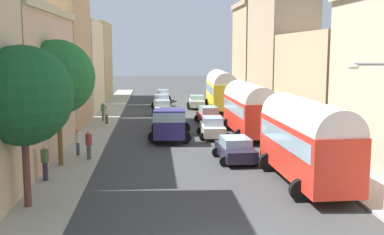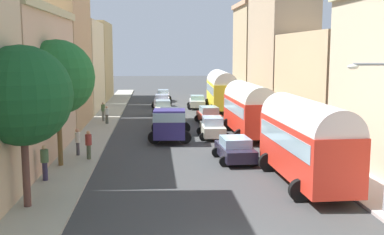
# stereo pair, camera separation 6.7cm
# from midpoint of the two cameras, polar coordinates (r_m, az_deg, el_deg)

# --- Properties ---
(ground_plane) EXTENTS (154.00, 154.00, 0.00)m
(ground_plane) POSITION_cam_midpoint_polar(r_m,az_deg,el_deg) (41.53, -0.76, -0.87)
(ground_plane) COLOR #3B3C3D
(sidewalk_left) EXTENTS (2.50, 70.00, 0.14)m
(sidewalk_left) POSITION_cam_midpoint_polar(r_m,az_deg,el_deg) (41.69, -10.75, -0.88)
(sidewalk_left) COLOR #A9A796
(sidewalk_left) RESTS_ON ground
(sidewalk_right) EXTENTS (2.50, 70.00, 0.14)m
(sidewalk_right) POSITION_cam_midpoint_polar(r_m,az_deg,el_deg) (42.60, 9.02, -0.65)
(sidewalk_right) COLOR #B0A5A1
(sidewalk_right) RESTS_ON ground
(building_left_1) EXTENTS (4.42, 13.29, 9.02)m
(building_left_1) POSITION_cam_midpoint_polar(r_m,az_deg,el_deg) (29.89, -19.75, 3.86)
(building_left_1) COLOR tan
(building_left_1) RESTS_ON ground
(building_left_2) EXTENTS (5.58, 9.64, 13.76)m
(building_left_2) POSITION_cam_midpoint_polar(r_m,az_deg,el_deg) (41.37, -16.35, 8.37)
(building_left_2) COLOR tan
(building_left_2) RESTS_ON ground
(building_left_3) EXTENTS (5.20, 10.46, 9.45)m
(building_left_3) POSITION_cam_midpoint_polar(r_m,az_deg,el_deg) (52.07, -13.88, 5.96)
(building_left_3) COLOR beige
(building_left_3) RESTS_ON ground
(building_left_4) EXTENTS (5.81, 11.00, 9.94)m
(building_left_4) POSITION_cam_midpoint_polar(r_m,az_deg,el_deg) (63.21, -12.51, 6.58)
(building_left_4) COLOR tan
(building_left_4) RESTS_ON ground
(building_right_2) EXTENTS (5.35, 13.55, 7.85)m
(building_right_2) POSITION_cam_midpoint_polar(r_m,az_deg,el_deg) (39.43, 16.11, 4.07)
(building_right_2) COLOR tan
(building_right_2) RESTS_ON ground
(building_right_3) EXTENTS (4.56, 12.58, 13.99)m
(building_right_3) POSITION_cam_midpoint_polar(r_m,az_deg,el_deg) (52.14, 10.58, 8.55)
(building_right_3) COLOR tan
(building_right_3) RESTS_ON ground
(building_right_4) EXTENTS (5.83, 10.16, 12.56)m
(building_right_4) POSITION_cam_midpoint_polar(r_m,az_deg,el_deg) (64.03, 8.06, 7.91)
(building_right_4) COLOR tan
(building_right_4) RESTS_ON ground
(parked_bus_0) EXTENTS (3.39, 8.44, 4.17)m
(parked_bus_0) POSITION_cam_midpoint_polar(r_m,az_deg,el_deg) (23.58, 13.58, -2.36)
(parked_bus_0) COLOR red
(parked_bus_0) RESTS_ON ground
(parked_bus_1) EXTENTS (3.40, 8.22, 4.03)m
(parked_bus_1) POSITION_cam_midpoint_polar(r_m,az_deg,el_deg) (35.89, 6.89, 1.23)
(parked_bus_1) COLOR red
(parked_bus_1) RESTS_ON ground
(parked_bus_2) EXTENTS (3.48, 9.17, 4.24)m
(parked_bus_2) POSITION_cam_midpoint_polar(r_m,az_deg,el_deg) (50.98, 3.58, 3.47)
(parked_bus_2) COLOR yellow
(parked_bus_2) RESTS_ON ground
(cargo_truck_0) EXTENTS (3.27, 6.97, 2.43)m
(cargo_truck_0) POSITION_cam_midpoint_polar(r_m,az_deg,el_deg) (34.13, -2.64, -0.76)
(cargo_truck_0) COLOR navy
(cargo_truck_0) RESTS_ON ground
(car_0) EXTENTS (2.46, 4.36, 1.54)m
(car_0) POSITION_cam_midpoint_polar(r_m,az_deg,el_deg) (40.60, -2.67, 0.03)
(car_0) COLOR black
(car_0) RESTS_ON ground
(car_1) EXTENTS (2.22, 3.82, 1.58)m
(car_1) POSITION_cam_midpoint_polar(r_m,az_deg,el_deg) (46.88, -3.47, 1.13)
(car_1) COLOR beige
(car_1) RESTS_ON ground
(car_2) EXTENTS (2.35, 3.69, 1.43)m
(car_2) POSITION_cam_midpoint_polar(r_m,az_deg,el_deg) (54.22, -3.62, 2.03)
(car_2) COLOR silver
(car_2) RESTS_ON ground
(car_3) EXTENTS (2.14, 3.63, 1.48)m
(car_3) POSITION_cam_midpoint_polar(r_m,az_deg,el_deg) (60.19, -3.45, 2.66)
(car_3) COLOR silver
(car_3) RESTS_ON ground
(car_4) EXTENTS (2.49, 4.00, 1.44)m
(car_4) POSITION_cam_midpoint_polar(r_m,az_deg,el_deg) (28.01, 5.27, -3.82)
(car_4) COLOR #231F31
(car_4) RESTS_ON ground
(car_5) EXTENTS (2.20, 3.88, 1.57)m
(car_5) POSITION_cam_midpoint_polar(r_m,az_deg,el_deg) (35.34, 2.52, -1.19)
(car_5) COLOR beige
(car_5) RESTS_ON ground
(car_6) EXTENTS (2.42, 4.04, 1.51)m
(car_6) POSITION_cam_midpoint_polar(r_m,az_deg,el_deg) (42.12, 2.09, 0.29)
(car_6) COLOR #AC3123
(car_6) RESTS_ON ground
(car_7) EXTENTS (2.36, 3.82, 1.46)m
(car_7) POSITION_cam_midpoint_polar(r_m,az_deg,el_deg) (52.86, 0.66, 1.90)
(car_7) COLOR silver
(car_7) RESTS_ON ground
(pedestrian_0) EXTENTS (0.47, 0.47, 1.84)m
(pedestrian_0) POSITION_cam_midpoint_polar(r_m,az_deg,el_deg) (28.49, -12.26, -3.13)
(pedestrian_0) COLOR #48523B
(pedestrian_0) RESTS_ON ground
(pedestrian_1) EXTENTS (0.41, 0.41, 1.80)m
(pedestrian_1) POSITION_cam_midpoint_polar(r_m,az_deg,el_deg) (29.67, -13.52, -2.72)
(pedestrian_1) COLOR #47424A
(pedestrian_1) RESTS_ON ground
(pedestrian_2) EXTENTS (0.39, 0.39, 1.86)m
(pedestrian_2) POSITION_cam_midpoint_polar(r_m,az_deg,el_deg) (43.28, -10.58, 0.79)
(pedestrian_2) COLOR slate
(pedestrian_2) RESTS_ON ground
(pedestrian_3) EXTENTS (0.53, 0.53, 1.90)m
(pedestrian_3) POSITION_cam_midpoint_polar(r_m,az_deg,el_deg) (24.45, -17.21, -5.09)
(pedestrian_3) COLOR #2E2947
(pedestrian_3) RESTS_ON ground
(pedestrian_4) EXTENTS (0.48, 0.48, 1.69)m
(pedestrian_4) POSITION_cam_midpoint_polar(r_m,az_deg,el_deg) (41.74, -10.16, 0.37)
(pedestrian_4) COLOR #4D5347
(pedestrian_4) RESTS_ON ground
(streetlamp_near) EXTENTS (1.89, 0.28, 6.08)m
(streetlamp_near) POSITION_cam_midpoint_polar(r_m,az_deg,el_deg) (19.91, 22.04, -0.67)
(streetlamp_near) COLOR gray
(streetlamp_near) RESTS_ON ground
(roadside_tree_0) EXTENTS (4.03, 4.03, 6.74)m
(roadside_tree_0) POSITION_cam_midpoint_polar(r_m,az_deg,el_deg) (20.08, -19.64, 2.47)
(roadside_tree_0) COLOR brown
(roadside_tree_0) RESTS_ON ground
(roadside_tree_1) EXTENTS (4.08, 4.08, 7.09)m
(roadside_tree_1) POSITION_cam_midpoint_polar(r_m,az_deg,el_deg) (26.85, -15.80, 4.67)
(roadside_tree_1) COLOR brown
(roadside_tree_1) RESTS_ON ground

